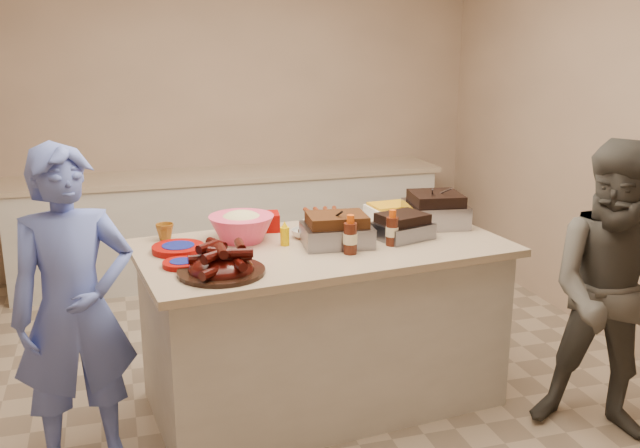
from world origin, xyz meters
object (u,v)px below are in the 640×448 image
object	(u,v)px
rib_platter	(221,274)
plastic_cup	(165,240)
coleslaw_bowl	(242,241)
bbq_bottle_a	(350,254)
island	(322,399)
roasting_pan	(435,225)
guest_gray	(602,431)
bbq_bottle_b	(392,245)
mustard_bottle	(285,245)

from	to	relation	value
rib_platter	plastic_cup	world-z (taller)	rib_platter
coleslaw_bowl	bbq_bottle_a	bearing A→B (deg)	-37.99
island	coleslaw_bowl	size ratio (longest dim) A/B	5.50
roasting_pan	guest_gray	bearing A→B (deg)	-50.62
roasting_pan	coleslaw_bowl	world-z (taller)	coleslaw_bowl
bbq_bottle_b	guest_gray	world-z (taller)	bbq_bottle_b
mustard_bottle	rib_platter	bearing A→B (deg)	-137.56
rib_platter	guest_gray	distance (m)	2.17
bbq_bottle_a	plastic_cup	xyz separation A→B (m)	(-0.89, 0.53, 0.00)
rib_platter	plastic_cup	bearing A→B (deg)	107.64
roasting_pan	guest_gray	xyz separation A→B (m)	(0.57, -0.93, -0.93)
roasting_pan	guest_gray	world-z (taller)	roasting_pan
plastic_cup	guest_gray	distance (m)	2.55
island	bbq_bottle_b	size ratio (longest dim) A/B	10.01
roasting_pan	bbq_bottle_a	size ratio (longest dim) A/B	1.62
bbq_bottle_a	bbq_bottle_b	world-z (taller)	bbq_bottle_a
bbq_bottle_a	island	bearing A→B (deg)	113.80
island	rib_platter	distance (m)	1.15
bbq_bottle_a	guest_gray	size ratio (longest dim) A/B	0.13
roasting_pan	bbq_bottle_a	xyz separation A→B (m)	(-0.66, -0.39, 0.00)
rib_platter	roasting_pan	bearing A→B (deg)	20.89
bbq_bottle_b	plastic_cup	size ratio (longest dim) A/B	1.97
bbq_bottle_b	plastic_cup	world-z (taller)	bbq_bottle_b
rib_platter	bbq_bottle_b	world-z (taller)	bbq_bottle_b
coleslaw_bowl	bbq_bottle_a	world-z (taller)	coleslaw_bowl
roasting_pan	mustard_bottle	size ratio (longest dim) A/B	2.50
bbq_bottle_a	plastic_cup	bearing A→B (deg)	149.54
island	bbq_bottle_b	bearing A→B (deg)	-25.66
roasting_pan	bbq_bottle_b	size ratio (longest dim) A/B	1.71
bbq_bottle_a	guest_gray	bearing A→B (deg)	-23.84
roasting_pan	coleslaw_bowl	size ratio (longest dim) A/B	0.94
island	coleslaw_bowl	xyz separation A→B (m)	(-0.41, 0.19, 0.93)
rib_platter	guest_gray	xyz separation A→B (m)	(1.92, -0.42, -0.93)
bbq_bottle_b	mustard_bottle	xyz separation A→B (m)	(-0.55, 0.16, 0.00)
island	roasting_pan	size ratio (longest dim) A/B	5.86
roasting_pan	plastic_cup	distance (m)	1.57
island	bbq_bottle_b	distance (m)	1.00
plastic_cup	guest_gray	bearing A→B (deg)	-26.73
roasting_pan	coleslaw_bowl	distance (m)	1.16
bbq_bottle_b	bbq_bottle_a	bearing A→B (deg)	-163.73
roasting_pan	bbq_bottle_b	world-z (taller)	bbq_bottle_b
rib_platter	bbq_bottle_b	bearing A→B (deg)	12.06
guest_gray	roasting_pan	bearing A→B (deg)	157.62
coleslaw_bowl	guest_gray	xyz separation A→B (m)	(1.72, -0.93, -0.93)
coleslaw_bowl	guest_gray	world-z (taller)	coleslaw_bowl
mustard_bottle	plastic_cup	world-z (taller)	mustard_bottle
rib_platter	plastic_cup	xyz separation A→B (m)	(-0.21, 0.65, 0.00)
rib_platter	roasting_pan	xyz separation A→B (m)	(1.35, 0.52, 0.00)
island	mustard_bottle	size ratio (longest dim) A/B	14.66
island	coleslaw_bowl	distance (m)	1.03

